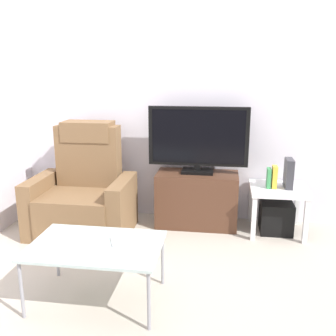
{
  "coord_description": "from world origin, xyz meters",
  "views": [
    {
      "loc": [
        0.33,
        -2.9,
        1.59
      ],
      "look_at": [
        -0.16,
        0.5,
        0.7
      ],
      "focal_mm": 40.84,
      "sensor_mm": 36.0,
      "label": 1
    }
  ],
  "objects_px": {
    "recliner_armchair": "(84,195)",
    "cell_phone": "(116,241)",
    "subwoofer_box": "(276,217)",
    "book_middle": "(274,177)",
    "television": "(198,138)",
    "game_console": "(289,173)",
    "book_leftmost": "(269,178)",
    "side_table": "(278,194)",
    "coffee_table": "(96,248)",
    "tv_stand": "(197,199)"
  },
  "relations": [
    {
      "from": "book_middle",
      "to": "cell_phone",
      "type": "distance_m",
      "value": 1.8
    },
    {
      "from": "television",
      "to": "cell_phone",
      "type": "distance_m",
      "value": 1.57
    },
    {
      "from": "side_table",
      "to": "subwoofer_box",
      "type": "height_order",
      "value": "side_table"
    },
    {
      "from": "side_table",
      "to": "book_leftmost",
      "type": "distance_m",
      "value": 0.2
    },
    {
      "from": "television",
      "to": "game_console",
      "type": "distance_m",
      "value": 0.95
    },
    {
      "from": "television",
      "to": "recliner_armchair",
      "type": "height_order",
      "value": "television"
    },
    {
      "from": "side_table",
      "to": "coffee_table",
      "type": "bearing_deg",
      "value": -134.86
    },
    {
      "from": "tv_stand",
      "to": "game_console",
      "type": "xyz_separation_m",
      "value": [
        0.89,
        -0.05,
        0.33
      ]
    },
    {
      "from": "book_middle",
      "to": "subwoofer_box",
      "type": "bearing_deg",
      "value": 23.27
    },
    {
      "from": "coffee_table",
      "to": "book_leftmost",
      "type": "bearing_deg",
      "value": 46.86
    },
    {
      "from": "book_leftmost",
      "to": "book_middle",
      "type": "bearing_deg",
      "value": 0.0
    },
    {
      "from": "side_table",
      "to": "book_leftmost",
      "type": "height_order",
      "value": "book_leftmost"
    },
    {
      "from": "book_middle",
      "to": "game_console",
      "type": "distance_m",
      "value": 0.14
    },
    {
      "from": "recliner_armchair",
      "to": "cell_phone",
      "type": "xyz_separation_m",
      "value": [
        0.65,
        -1.11,
        0.06
      ]
    },
    {
      "from": "side_table",
      "to": "subwoofer_box",
      "type": "xyz_separation_m",
      "value": [
        -0.0,
        -0.0,
        -0.24
      ]
    },
    {
      "from": "recliner_armchair",
      "to": "cell_phone",
      "type": "bearing_deg",
      "value": -52.64
    },
    {
      "from": "game_console",
      "to": "television",
      "type": "bearing_deg",
      "value": 175.49
    },
    {
      "from": "subwoofer_box",
      "to": "coffee_table",
      "type": "distance_m",
      "value": 1.99
    },
    {
      "from": "tv_stand",
      "to": "book_leftmost",
      "type": "height_order",
      "value": "book_leftmost"
    },
    {
      "from": "book_leftmost",
      "to": "coffee_table",
      "type": "distance_m",
      "value": 1.89
    },
    {
      "from": "recliner_armchair",
      "to": "subwoofer_box",
      "type": "bearing_deg",
      "value": 13.66
    },
    {
      "from": "tv_stand",
      "to": "cell_phone",
      "type": "relative_size",
      "value": 5.53
    },
    {
      "from": "television",
      "to": "cell_phone",
      "type": "relative_size",
      "value": 6.7
    },
    {
      "from": "recliner_armchair",
      "to": "book_leftmost",
      "type": "height_order",
      "value": "recliner_armchair"
    },
    {
      "from": "book_leftmost",
      "to": "cell_phone",
      "type": "xyz_separation_m",
      "value": [
        -1.16,
        -1.32,
        -0.13
      ]
    },
    {
      "from": "television",
      "to": "game_console",
      "type": "height_order",
      "value": "television"
    },
    {
      "from": "side_table",
      "to": "cell_phone",
      "type": "height_order",
      "value": "side_table"
    },
    {
      "from": "tv_stand",
      "to": "cell_phone",
      "type": "xyz_separation_m",
      "value": [
        -0.46,
        -1.4,
        0.15
      ]
    },
    {
      "from": "recliner_armchair",
      "to": "cell_phone",
      "type": "distance_m",
      "value": 1.29
    },
    {
      "from": "game_console",
      "to": "subwoofer_box",
      "type": "bearing_deg",
      "value": -173.66
    },
    {
      "from": "tv_stand",
      "to": "book_leftmost",
      "type": "bearing_deg",
      "value": -6.64
    },
    {
      "from": "game_console",
      "to": "side_table",
      "type": "bearing_deg",
      "value": -173.66
    },
    {
      "from": "television",
      "to": "subwoofer_box",
      "type": "xyz_separation_m",
      "value": [
        0.8,
        -0.08,
        -0.76
      ]
    },
    {
      "from": "television",
      "to": "coffee_table",
      "type": "distance_m",
      "value": 1.67
    },
    {
      "from": "side_table",
      "to": "subwoofer_box",
      "type": "distance_m",
      "value": 0.24
    },
    {
      "from": "subwoofer_box",
      "to": "cell_phone",
      "type": "height_order",
      "value": "cell_phone"
    },
    {
      "from": "television",
      "to": "book_middle",
      "type": "distance_m",
      "value": 0.83
    },
    {
      "from": "book_leftmost",
      "to": "game_console",
      "type": "bearing_deg",
      "value": 8.97
    },
    {
      "from": "side_table",
      "to": "recliner_armchair",
      "type": "bearing_deg",
      "value": -173.25
    },
    {
      "from": "subwoofer_box",
      "to": "book_leftmost",
      "type": "bearing_deg",
      "value": -168.69
    },
    {
      "from": "side_table",
      "to": "cell_phone",
      "type": "xyz_separation_m",
      "value": [
        -1.26,
        -1.34,
        0.04
      ]
    },
    {
      "from": "game_console",
      "to": "book_leftmost",
      "type": "bearing_deg",
      "value": -171.03
    },
    {
      "from": "recliner_armchair",
      "to": "book_middle",
      "type": "relative_size",
      "value": 4.94
    },
    {
      "from": "side_table",
      "to": "cell_phone",
      "type": "relative_size",
      "value": 3.6
    },
    {
      "from": "tv_stand",
      "to": "book_middle",
      "type": "distance_m",
      "value": 0.81
    },
    {
      "from": "tv_stand",
      "to": "game_console",
      "type": "bearing_deg",
      "value": -3.31
    },
    {
      "from": "television",
      "to": "book_leftmost",
      "type": "relative_size",
      "value": 5.18
    },
    {
      "from": "book_middle",
      "to": "coffee_table",
      "type": "xyz_separation_m",
      "value": [
        -1.34,
        -1.38,
        -0.18
      ]
    },
    {
      "from": "television",
      "to": "book_middle",
      "type": "relative_size",
      "value": 4.59
    },
    {
      "from": "subwoofer_box",
      "to": "game_console",
      "type": "relative_size",
      "value": 1.09
    }
  ]
}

